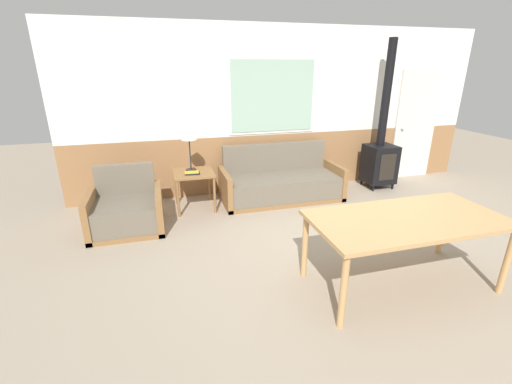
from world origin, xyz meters
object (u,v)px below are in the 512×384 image
object	(u,v)px
wood_stove	(381,152)
armchair	(127,212)
couch	(281,184)
table_lamp	(189,137)
side_table	(194,178)
dining_table	(407,224)

from	to	relation	value
wood_stove	armchair	bearing A→B (deg)	-171.99
couch	armchair	xyz separation A→B (m)	(-2.36, -0.51, -0.01)
table_lamp	armchair	bearing A→B (deg)	-148.09
armchair	table_lamp	bearing A→B (deg)	25.64
armchair	wood_stove	size ratio (longest dim) A/B	0.37
side_table	dining_table	world-z (taller)	dining_table
couch	armchair	distance (m)	2.41
armchair	side_table	size ratio (longest dim) A/B	1.59
couch	wood_stove	xyz separation A→B (m)	(1.88, 0.09, 0.40)
side_table	table_lamp	xyz separation A→B (m)	(-0.02, 0.10, 0.60)
armchair	couch	bearing A→B (deg)	5.95
side_table	table_lamp	size ratio (longest dim) A/B	0.95
table_lamp	dining_table	world-z (taller)	table_lamp
side_table	table_lamp	bearing A→B (deg)	102.68
wood_stove	side_table	bearing A→B (deg)	-177.89
armchair	table_lamp	world-z (taller)	table_lamp
couch	wood_stove	world-z (taller)	wood_stove
armchair	dining_table	size ratio (longest dim) A/B	0.51
armchair	wood_stove	distance (m)	4.30
dining_table	wood_stove	distance (m)	3.06
table_lamp	couch	bearing A→B (deg)	-2.72
side_table	dining_table	xyz separation A→B (m)	(1.75, -2.53, 0.17)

